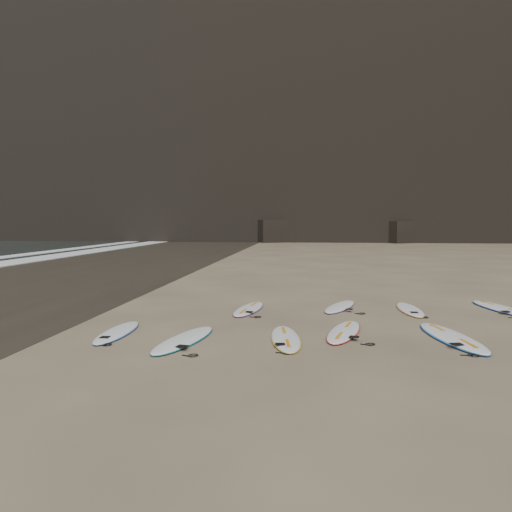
# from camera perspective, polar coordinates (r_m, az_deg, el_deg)

# --- Properties ---
(ground) EXTENTS (240.00, 240.00, 0.00)m
(ground) POSITION_cam_1_polar(r_m,az_deg,el_deg) (11.09, 14.77, -8.65)
(ground) COLOR #897559
(ground) RESTS_ON ground
(wet_sand) EXTENTS (12.00, 200.00, 0.01)m
(wet_sand) POSITION_cam_1_polar(r_m,az_deg,el_deg) (23.70, -22.57, -2.08)
(wet_sand) COLOR #383026
(wet_sand) RESTS_ON ground
(surfboard_0) EXTENTS (1.09, 2.58, 0.09)m
(surfboard_0) POSITION_cam_1_polar(r_m,az_deg,el_deg) (10.22, -8.22, -9.39)
(surfboard_0) COLOR white
(surfboard_0) RESTS_ON ground
(surfboard_1) EXTENTS (0.83, 2.37, 0.08)m
(surfboard_1) POSITION_cam_1_polar(r_m,az_deg,el_deg) (10.25, 3.41, -9.33)
(surfboard_1) COLOR white
(surfboard_1) RESTS_ON ground
(surfboard_2) EXTENTS (1.11, 2.43, 0.09)m
(surfboard_2) POSITION_cam_1_polar(r_m,az_deg,el_deg) (10.99, 10.01, -8.47)
(surfboard_2) COLOR white
(surfboard_2) RESTS_ON ground
(surfboard_3) EXTENTS (1.13, 2.86, 0.10)m
(surfboard_3) POSITION_cam_1_polar(r_m,az_deg,el_deg) (11.04, 21.48, -8.59)
(surfboard_3) COLOR white
(surfboard_3) RESTS_ON ground
(surfboard_5) EXTENTS (0.87, 2.39, 0.08)m
(surfboard_5) POSITION_cam_1_polar(r_m,az_deg,el_deg) (13.53, -0.83, -6.03)
(surfboard_5) COLOR white
(surfboard_5) RESTS_ON ground
(surfboard_6) EXTENTS (1.25, 2.31, 0.08)m
(surfboard_6) POSITION_cam_1_polar(r_m,az_deg,el_deg) (14.08, 9.58, -5.70)
(surfboard_6) COLOR white
(surfboard_6) RESTS_ON ground
(surfboard_7) EXTENTS (0.59, 2.24, 0.08)m
(surfboard_7) POSITION_cam_1_polar(r_m,az_deg,el_deg) (14.07, 17.18, -5.84)
(surfboard_7) COLOR white
(surfboard_7) RESTS_ON ground
(surfboard_8) EXTENTS (1.16, 2.69, 0.09)m
(surfboard_8) POSITION_cam_1_polar(r_m,az_deg,el_deg) (15.13, 26.18, -5.36)
(surfboard_8) COLOR white
(surfboard_8) RESTS_ON ground
(surfboard_11) EXTENTS (0.57, 2.25, 0.08)m
(surfboard_11) POSITION_cam_1_polar(r_m,az_deg,el_deg) (11.18, -15.58, -8.35)
(surfboard_11) COLOR white
(surfboard_11) RESTS_ON ground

